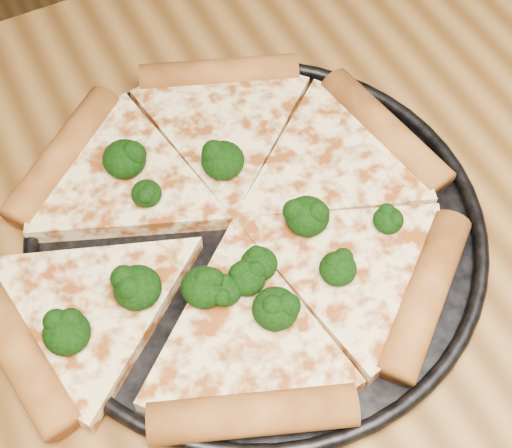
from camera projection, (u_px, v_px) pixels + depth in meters
name	position (u px, v px, depth m)	size (l,w,h in m)	color
dining_table	(324.00, 441.00, 0.58)	(1.20, 0.90, 0.75)	brown
pizza_pan	(256.00, 230.00, 0.56)	(0.34, 0.34, 0.02)	black
pizza	(228.00, 223.00, 0.55)	(0.37, 0.35, 0.03)	#FFE29C
broccoli_florets	(212.00, 243.00, 0.53)	(0.26, 0.19, 0.02)	black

